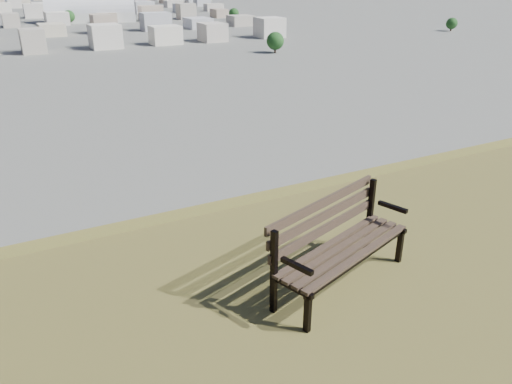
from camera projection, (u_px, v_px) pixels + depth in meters
park_bench at (337, 239)px, 5.23m from camera, size 1.86×1.10×0.93m
arena at (91, 13)px, 284.79m from camera, size 51.29×29.64×20.34m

